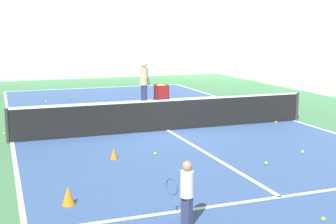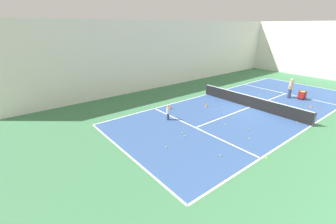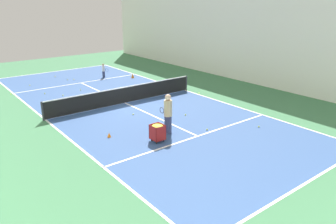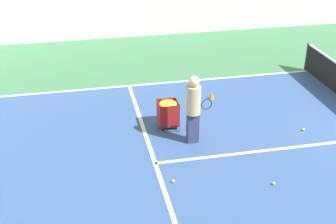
# 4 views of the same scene
# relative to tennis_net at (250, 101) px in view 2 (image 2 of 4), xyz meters

# --- Properties ---
(ground_plane) EXTENTS (36.08, 36.08, 0.00)m
(ground_plane) POSITION_rel_tennis_net_xyz_m (0.00, 0.00, -0.50)
(ground_plane) COLOR #3D754C
(court_playing_area) EXTENTS (9.07, 22.19, 0.00)m
(court_playing_area) POSITION_rel_tennis_net_xyz_m (0.00, 0.00, -0.50)
(court_playing_area) COLOR #335189
(court_playing_area) RESTS_ON ground
(line_baseline_near) EXTENTS (9.07, 0.10, 0.00)m
(line_baseline_near) POSITION_rel_tennis_net_xyz_m (0.00, -11.09, -0.49)
(line_baseline_near) COLOR white
(line_baseline_near) RESTS_ON ground
(line_baseline_far) EXTENTS (9.07, 0.10, 0.00)m
(line_baseline_far) POSITION_rel_tennis_net_xyz_m (0.00, 11.09, -0.49)
(line_baseline_far) COLOR white
(line_baseline_far) RESTS_ON ground
(line_sideline_left) EXTENTS (0.10, 22.19, 0.00)m
(line_sideline_left) POSITION_rel_tennis_net_xyz_m (-4.54, 0.00, -0.49)
(line_sideline_left) COLOR white
(line_sideline_left) RESTS_ON ground
(line_sideline_right) EXTENTS (0.10, 22.19, 0.00)m
(line_sideline_right) POSITION_rel_tennis_net_xyz_m (4.54, 0.00, -0.49)
(line_sideline_right) COLOR white
(line_sideline_right) RESTS_ON ground
(line_service_near) EXTENTS (9.07, 0.10, 0.00)m
(line_service_near) POSITION_rel_tennis_net_xyz_m (0.00, -6.10, -0.49)
(line_service_near) COLOR white
(line_service_near) RESTS_ON ground
(line_service_far) EXTENTS (9.07, 0.10, 0.00)m
(line_service_far) POSITION_rel_tennis_net_xyz_m (0.00, 6.10, -0.49)
(line_service_far) COLOR white
(line_service_far) RESTS_ON ground
(line_centre_service) EXTENTS (0.10, 12.20, 0.00)m
(line_centre_service) POSITION_rel_tennis_net_xyz_m (0.00, 0.00, -0.49)
(line_centre_service) COLOR white
(line_centre_service) RESTS_ON ground
(hall_enclosure_left) EXTENTS (0.15, 32.38, 6.59)m
(hall_enclosure_left) POSITION_rel_tennis_net_xyz_m (-9.56, 0.00, 2.80)
(hall_enclosure_left) COLOR silver
(hall_enclosure_left) RESTS_ON ground
(hall_enclosure_far) EXTENTS (18.97, 0.15, 6.59)m
(hall_enclosure_far) POSITION_rel_tennis_net_xyz_m (0.00, 16.11, 2.80)
(hall_enclosure_far) COLOR silver
(hall_enclosure_far) RESTS_ON ground
(tennis_net) EXTENTS (9.37, 0.10, 0.96)m
(tennis_net) POSITION_rel_tennis_net_xyz_m (0.00, 0.00, 0.00)
(tennis_net) COLOR #2D2D33
(tennis_net) RESTS_ON ground
(player_near_baseline) EXTENTS (0.37, 0.52, 1.06)m
(player_near_baseline) POSITION_rel_tennis_net_xyz_m (-2.12, -6.66, 0.11)
(player_near_baseline) COLOR #2D3351
(player_near_baseline) RESTS_ON ground
(coach_at_net) EXTENTS (0.38, 0.69, 1.79)m
(coach_at_net) POSITION_rel_tennis_net_xyz_m (0.78, 5.00, 0.53)
(coach_at_net) COLOR #2D3351
(coach_at_net) RESTS_ON ground
(ball_cart) EXTENTS (0.51, 0.52, 0.75)m
(ball_cart) POSITION_rel_tennis_net_xyz_m (1.68, 5.44, 0.02)
(ball_cart) COLOR maroon
(ball_cart) RESTS_ON ground
(training_cone_0) EXTENTS (0.23, 0.23, 0.35)m
(training_cone_0) POSITION_rel_tennis_net_xyz_m (-3.75, -5.15, -0.32)
(training_cone_0) COLOR orange
(training_cone_0) RESTS_ON ground
(training_cone_1) EXTENTS (0.18, 0.18, 0.27)m
(training_cone_1) POSITION_rel_tennis_net_xyz_m (-2.30, -2.54, -0.36)
(training_cone_1) COLOR orange
(training_cone_1) RESTS_ON ground
(training_cone_2) EXTENTS (0.17, 0.17, 0.21)m
(training_cone_2) POSITION_rel_tennis_net_xyz_m (3.08, 3.81, -0.39)
(training_cone_2) COLOR orange
(training_cone_2) RESTS_ON ground
(tennis_ball_0) EXTENTS (0.07, 0.07, 0.07)m
(tennis_ball_0) POSITION_rel_tennis_net_xyz_m (4.72, -5.94, -0.46)
(tennis_ball_0) COLOR yellow
(tennis_ball_0) RESTS_ON ground
(tennis_ball_1) EXTENTS (0.07, 0.07, 0.07)m
(tennis_ball_1) POSITION_rel_tennis_net_xyz_m (3.73, -0.17, -0.46)
(tennis_ball_1) COLOR yellow
(tennis_ball_1) RESTS_ON ground
(tennis_ball_2) EXTENTS (0.07, 0.07, 0.07)m
(tennis_ball_2) POSITION_rel_tennis_net_xyz_m (-2.95, 7.08, -0.46)
(tennis_ball_2) COLOR yellow
(tennis_ball_2) RESTS_ON ground
(tennis_ball_3) EXTENTS (0.07, 0.07, 0.07)m
(tennis_ball_3) POSITION_rel_tennis_net_xyz_m (0.78, -9.10, -0.46)
(tennis_ball_3) COLOR yellow
(tennis_ball_3) RESTS_ON ground
(tennis_ball_4) EXTENTS (0.07, 0.07, 0.07)m
(tennis_ball_4) POSITION_rel_tennis_net_xyz_m (0.44, -7.48, -0.46)
(tennis_ball_4) COLOR yellow
(tennis_ball_4) RESTS_ON ground
(tennis_ball_5) EXTENTS (0.07, 0.07, 0.07)m
(tennis_ball_5) POSITION_rel_tennis_net_xyz_m (0.73, 2.00, -0.46)
(tennis_ball_5) COLOR yellow
(tennis_ball_5) RESTS_ON ground
(tennis_ball_6) EXTENTS (0.07, 0.07, 0.07)m
(tennis_ball_6) POSITION_rel_tennis_net_xyz_m (-0.81, 5.85, -0.46)
(tennis_ball_6) COLOR yellow
(tennis_ball_6) RESTS_ON ground
(tennis_ball_7) EXTENTS (0.07, 0.07, 0.07)m
(tennis_ball_7) POSITION_rel_tennis_net_xyz_m (-1.35, 3.73, -0.46)
(tennis_ball_7) COLOR yellow
(tennis_ball_7) RESTS_ON ground
(tennis_ball_8) EXTENTS (0.07, 0.07, 0.07)m
(tennis_ball_8) POSITION_rel_tennis_net_xyz_m (0.03, -7.28, -0.46)
(tennis_ball_8) COLOR yellow
(tennis_ball_8) RESTS_ON ground
(tennis_ball_9) EXTENTS (0.07, 0.07, 0.07)m
(tennis_ball_9) POSITION_rel_tennis_net_xyz_m (3.12, -7.48, -0.46)
(tennis_ball_9) COLOR yellow
(tennis_ball_9) RESTS_ON ground
(tennis_ball_10) EXTENTS (0.07, 0.07, 0.07)m
(tennis_ball_10) POSITION_rel_tennis_net_xyz_m (-1.26, -2.53, -0.46)
(tennis_ball_10) COLOR yellow
(tennis_ball_10) RESTS_ON ground
(tennis_ball_11) EXTENTS (0.07, 0.07, 0.07)m
(tennis_ball_11) POSITION_rel_tennis_net_xyz_m (0.87, -4.19, -0.46)
(tennis_ball_11) COLOR yellow
(tennis_ball_11) RESTS_ON ground
(tennis_ball_12) EXTENTS (0.07, 0.07, 0.07)m
(tennis_ball_12) POSITION_rel_tennis_net_xyz_m (3.01, -4.76, -0.46)
(tennis_ball_12) COLOR yellow
(tennis_ball_12) RESTS_ON ground
(tennis_ball_13) EXTENTS (0.07, 0.07, 0.07)m
(tennis_ball_13) POSITION_rel_tennis_net_xyz_m (2.26, -3.64, -0.46)
(tennis_ball_13) COLOR yellow
(tennis_ball_13) RESTS_ON ground
(tennis_ball_14) EXTENTS (0.07, 0.07, 0.07)m
(tennis_ball_14) POSITION_rel_tennis_net_xyz_m (-4.72, 1.14, -0.46)
(tennis_ball_14) COLOR yellow
(tennis_ball_14) RESTS_ON ground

